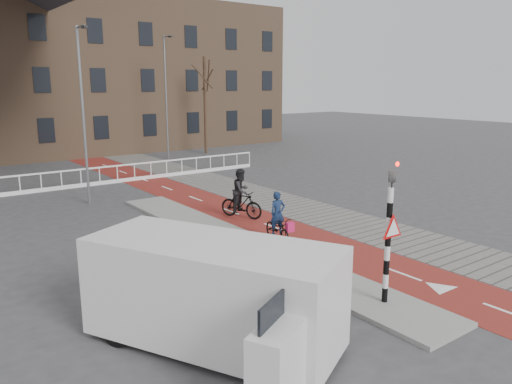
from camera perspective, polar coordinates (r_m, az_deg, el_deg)
ground at (r=14.70m, az=9.81°, el=-9.42°), size 120.00×120.00×0.00m
bike_lane at (r=23.12m, az=-5.67°, el=-1.21°), size 2.50×60.00×0.01m
sidewalk at (r=24.63m, az=-0.08°, el=-0.31°), size 3.00×60.00×0.01m
curb_island at (r=17.10m, az=-1.60°, el=-5.87°), size 1.80×16.00×0.12m
traffic_signal at (r=12.38m, az=14.99°, el=-4.11°), size 0.80×0.80×3.68m
bollard at (r=14.21m, az=6.46°, el=-7.62°), size 0.12×0.12×0.90m
cyclist_near at (r=17.37m, az=2.51°, el=-3.74°), size 0.88×1.73×1.75m
cyclist_far at (r=20.24m, az=-1.70°, el=-0.66°), size 1.27×1.95×2.03m
van at (r=10.52m, az=-4.95°, el=-11.33°), size 4.26×5.64×2.26m
railing at (r=27.27m, az=-25.35°, el=0.38°), size 28.00×0.10×0.99m
tree_right at (r=39.17m, az=-5.84°, el=9.78°), size 0.21×0.21×7.37m
streetlight_near at (r=23.42m, az=-19.13°, el=7.99°), size 0.12×0.12×7.80m
streetlight_right at (r=36.81m, az=-10.24°, el=10.49°), size 0.12×0.12×8.65m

